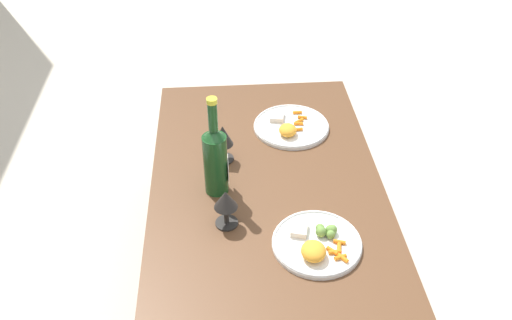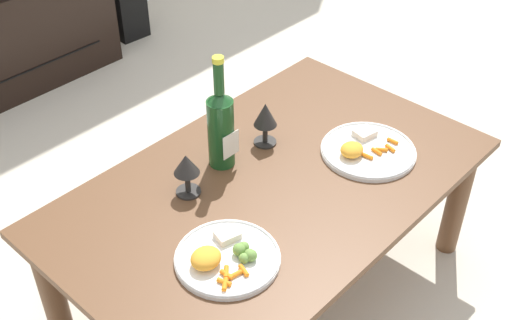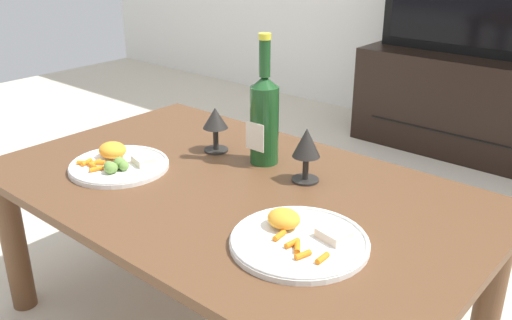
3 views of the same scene
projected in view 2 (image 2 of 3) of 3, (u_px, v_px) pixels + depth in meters
The scene contains 8 objects.
ground_plane at pixel (270, 290), 2.16m from camera, with size 6.40×6.40×0.00m, color beige.
dining_table at pixel (271, 201), 1.92m from camera, with size 1.28×0.78×0.47m.
floor_speaker at pixel (126, 10), 3.51m from camera, with size 0.17×0.17×0.29m, color black.
wine_bottle at pixel (221, 125), 1.86m from camera, with size 0.08×0.08×0.36m.
goblet_left at pixel (186, 167), 1.78m from camera, with size 0.07×0.07×0.13m.
goblet_right at pixel (265, 117), 1.96m from camera, with size 0.07×0.07×0.14m.
dinner_plate_left at pixel (226, 257), 1.62m from camera, with size 0.27×0.27×0.06m.
dinner_plate_right at pixel (367, 150), 1.98m from camera, with size 0.29×0.29×0.05m.
Camera 2 is at (-1.08, -0.95, 1.67)m, focal length 45.84 mm.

